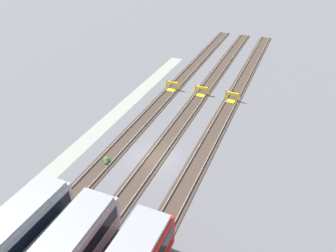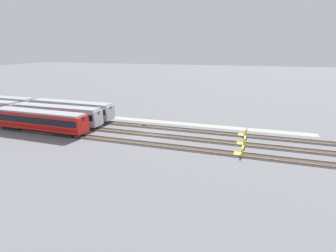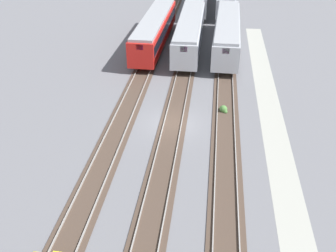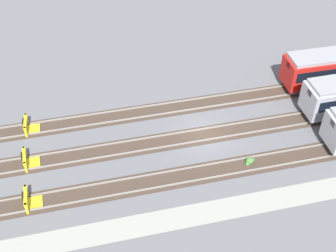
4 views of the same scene
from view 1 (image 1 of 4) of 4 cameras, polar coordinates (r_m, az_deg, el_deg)
name	(u,v)px [view 1 (image 1 of 4)]	position (r m, az deg, el deg)	size (l,w,h in m)	color
ground_plane	(155,157)	(33.46, -2.27, -5.49)	(400.00, 400.00, 0.00)	slate
service_walkway	(87,140)	(37.06, -13.85, -2.33)	(54.00, 2.00, 0.01)	#9E9E93
rail_track_nearest	(118,147)	(35.14, -8.67, -3.71)	(90.00, 2.23, 0.21)	#47382D
rail_track_near_inner	(155,157)	(33.43, -2.27, -5.43)	(90.00, 2.24, 0.21)	#47382D
rail_track_middle	(195,168)	(32.22, 4.76, -7.23)	(90.00, 2.23, 0.21)	#47382D
bumper_stop_nearest_track	(172,87)	(46.56, 0.71, 6.89)	(1.34, 2.00, 1.22)	yellow
bumper_stop_near_inner_track	(201,92)	(45.34, 5.82, 5.98)	(1.37, 2.01, 1.22)	yellow
bumper_stop_middle_track	(232,98)	(44.34, 11.06, 4.88)	(1.38, 2.01, 1.22)	yellow
weed_clump	(107,160)	(33.24, -10.63, -5.88)	(0.92, 0.70, 0.64)	#4C7F3D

